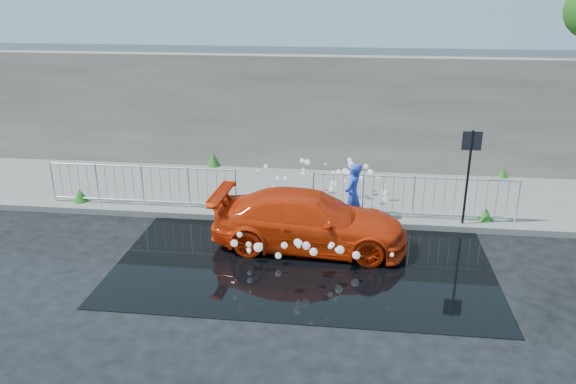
{
  "coord_description": "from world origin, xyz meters",
  "views": [
    {
      "loc": [
        1.48,
        -9.95,
        5.68
      ],
      "look_at": [
        -0.04,
        2.53,
        1.0
      ],
      "focal_mm": 35.0,
      "sensor_mm": 36.0,
      "label": 1
    }
  ],
  "objects": [
    {
      "name": "ground",
      "position": [
        0.0,
        0.0,
        0.0
      ],
      "size": [
        90.0,
        90.0,
        0.0
      ],
      "primitive_type": "plane",
      "color": "black",
      "rests_on": "ground"
    },
    {
      "name": "pavement",
      "position": [
        0.0,
        5.0,
        0.07
      ],
      "size": [
        30.0,
        4.0,
        0.15
      ],
      "primitive_type": "cube",
      "color": "slate",
      "rests_on": "ground"
    },
    {
      "name": "curb",
      "position": [
        0.0,
        3.0,
        0.08
      ],
      "size": [
        30.0,
        0.25,
        0.16
      ],
      "primitive_type": "cube",
      "color": "slate",
      "rests_on": "ground"
    },
    {
      "name": "retaining_wall",
      "position": [
        0.0,
        7.2,
        1.9
      ],
      "size": [
        30.0,
        0.6,
        3.5
      ],
      "primitive_type": "cube",
      "color": "#5C554D",
      "rests_on": "pavement"
    },
    {
      "name": "puddle",
      "position": [
        0.5,
        1.0,
        0.01
      ],
      "size": [
        8.0,
        5.0,
        0.01
      ],
      "primitive_type": "cube",
      "color": "black",
      "rests_on": "ground"
    },
    {
      "name": "sign_post",
      "position": [
        4.2,
        3.1,
        1.72
      ],
      "size": [
        0.45,
        0.06,
        2.5
      ],
      "color": "black",
      "rests_on": "ground"
    },
    {
      "name": "railing_left",
      "position": [
        -4.0,
        3.35,
        0.74
      ],
      "size": [
        5.05,
        0.05,
        1.1
      ],
      "color": "silver",
      "rests_on": "pavement"
    },
    {
      "name": "railing_right",
      "position": [
        3.0,
        3.35,
        0.74
      ],
      "size": [
        5.05,
        0.05,
        1.1
      ],
      "color": "silver",
      "rests_on": "pavement"
    },
    {
      "name": "weeds",
      "position": [
        -0.54,
        4.55,
        0.33
      ],
      "size": [
        12.17,
        3.93,
        0.43
      ],
      "color": "#165319",
      "rests_on": "pavement"
    },
    {
      "name": "water_spray",
      "position": [
        0.91,
        2.6,
        0.72
      ],
      "size": [
        3.49,
        5.65,
        1.02
      ],
      "color": "white",
      "rests_on": "ground"
    },
    {
      "name": "red_car",
      "position": [
        0.56,
        1.69,
        0.64
      ],
      "size": [
        4.49,
        2.01,
        1.28
      ],
      "primitive_type": "imported",
      "rotation": [
        0.0,
        0.0,
        1.52
      ],
      "color": "red",
      "rests_on": "ground"
    },
    {
      "name": "person",
      "position": [
        1.5,
        3.0,
        0.81
      ],
      "size": [
        0.57,
        0.69,
        1.62
      ],
      "primitive_type": "imported",
      "rotation": [
        0.0,
        0.0,
        -1.93
      ],
      "color": "blue",
      "rests_on": "ground"
    }
  ]
}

